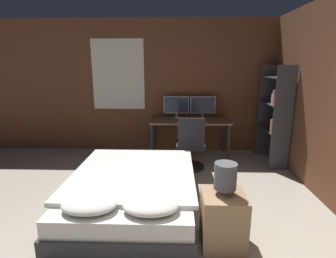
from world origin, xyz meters
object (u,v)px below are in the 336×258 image
Objects in this scene: desk at (190,124)px; monitor_left at (176,106)px; bedside_lamp at (225,176)px; bed at (133,191)px; keyboard at (190,122)px; nightstand at (223,219)px; office_chair at (190,148)px; monitor_right at (203,106)px; computer_mouse at (205,122)px; bookshelf at (276,111)px.

monitor_left is (-0.27, 0.21, 0.34)m from desk.
monitor_left is at bearing 99.32° from bedside_lamp.
bed is 3.99× the size of monitor_left.
monitor_left is at bearing 76.65° from bed.
bedside_lamp is 2.53m from keyboard.
nightstand is 0.59× the size of office_chair.
bedside_lamp is 0.64× the size of monitor_left.
monitor_right is 7.26× the size of computer_mouse.
computer_mouse is at bearing 88.56° from bedside_lamp.
bookshelf is (1.54, 0.33, 0.61)m from office_chair.
nightstand is 8.02× the size of computer_mouse.
keyboard reaches higher than desk.
nightstand is 1.73× the size of bedside_lamp.
keyboard is (0.81, 1.86, 0.50)m from bed.
office_chair reaches higher than bed.
keyboard is at bearing 180.00° from computer_mouse.
nightstand is 0.36× the size of desk.
nightstand is 1.11× the size of monitor_left.
desk is 3.10× the size of monitor_right.
bed is 1.22m from nightstand.
monitor_left is 1.14m from office_chair.
office_chair is (-0.23, 2.00, -0.36)m from bedside_lamp.
computer_mouse is (0.55, -0.42, -0.24)m from monitor_left.
keyboard is (-0.00, -0.21, 0.09)m from desk.
bedside_lamp reaches higher than bed.
monitor_left is 1.90m from bookshelf.
bed is 1.13× the size of bookshelf.
monitor_left is 0.28× the size of bookshelf.
bedside_lamp is 0.34× the size of office_chair.
bookshelf is at bearing 60.67° from bedside_lamp.
bed is 3.99× the size of monitor_right.
bookshelf is at bearing 35.58° from bed.
bedside_lamp is at bearing -119.33° from bookshelf.
nightstand is 2.77m from bookshelf.
monitor_left is 0.73m from computer_mouse.
monitor_right is 0.53× the size of office_chair.
monitor_left is 1.00× the size of monitor_right.
computer_mouse is at bearing 59.65° from bed.
bed is 6.26× the size of bedside_lamp.
bedside_lamp is 2.05m from office_chair.
bed is at bearing -115.38° from monitor_right.
keyboard is at bearing 172.94° from bookshelf.
nightstand is 3.07m from monitor_left.
desk is at bearing 88.49° from office_chair.
monitor_left is at bearing 142.20° from computer_mouse.
bed is 2.13× the size of office_chair.
bed is at bearing -144.42° from bookshelf.
keyboard is at bearing 94.83° from nightstand.
keyboard is at bearing -90.00° from desk.
bed is 2.09m from keyboard.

